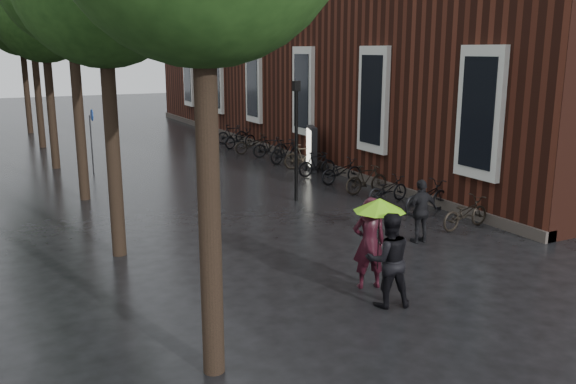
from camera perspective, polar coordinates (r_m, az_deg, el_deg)
ground at (r=10.71m, az=16.23°, el=-13.28°), size 120.00×120.00×0.00m
brick_building at (r=31.48m, az=6.27°, el=15.51°), size 10.20×33.20×12.00m
person_burgundy at (r=12.24m, az=7.61°, el=-4.73°), size 0.78×0.62×1.87m
person_black at (r=11.45m, az=9.38°, el=-6.28°), size 1.04×0.92×1.79m
lime_umbrella at (r=11.69m, az=8.57°, el=-1.20°), size 1.02×1.02×1.50m
pedestrian_walking at (r=15.35m, az=12.36°, el=-1.77°), size 0.95×0.43×1.59m
parked_bicycles at (r=23.63m, az=2.16°, el=2.92°), size 2.10×17.60×1.03m
ad_lightbox at (r=24.13m, az=2.21°, el=4.11°), size 0.27×1.15×1.74m
lamp_post at (r=18.96m, az=0.77°, el=5.91°), size 0.19×0.19×3.75m
cycle_sign at (r=24.65m, az=-17.89°, el=5.45°), size 0.13×0.45×2.46m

